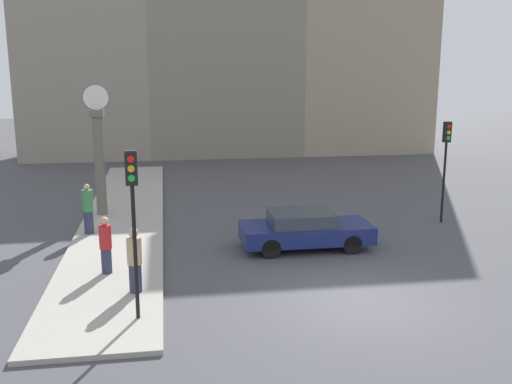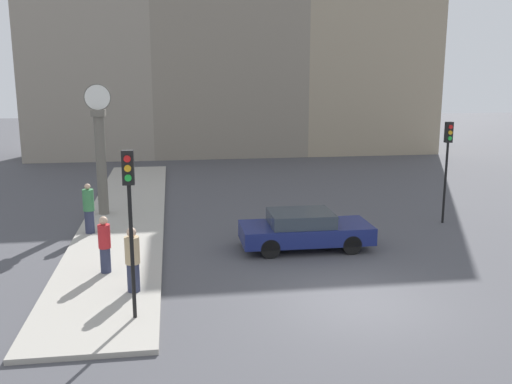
{
  "view_description": "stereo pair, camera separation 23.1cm",
  "coord_description": "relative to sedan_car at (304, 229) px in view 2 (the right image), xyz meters",
  "views": [
    {
      "loc": [
        -4.7,
        -12.81,
        5.69
      ],
      "look_at": [
        -1.74,
        5.58,
        1.71
      ],
      "focal_mm": 40.0,
      "sensor_mm": 36.0,
      "label": 1
    },
    {
      "loc": [
        -4.47,
        -12.85,
        5.69
      ],
      "look_at": [
        -1.74,
        5.58,
        1.71
      ],
      "focal_mm": 40.0,
      "sensor_mm": 36.0,
      "label": 2
    }
  ],
  "objects": [
    {
      "name": "traffic_light_far",
      "position": [
        5.96,
        2.35,
        2.1
      ],
      "size": [
        0.26,
        0.24,
        3.83
      ],
      "color": "black",
      "rests_on": "ground_plane"
    },
    {
      "name": "sedan_car",
      "position": [
        0.0,
        0.0,
        0.0
      ],
      "size": [
        4.21,
        1.81,
        1.24
      ],
      "color": "navy",
      "rests_on": "ground_plane"
    },
    {
      "name": "ground_plane",
      "position": [
        0.31,
        -4.53,
        -0.64
      ],
      "size": [
        120.0,
        120.0,
        0.0
      ],
      "primitive_type": "plane",
      "color": "#47474C"
    },
    {
      "name": "building_row",
      "position": [
        0.24,
        21.9,
        7.78
      ],
      "size": [
        27.49,
        5.0,
        18.59
      ],
      "color": "gray",
      "rests_on": "ground_plane"
    },
    {
      "name": "pedestrian_green_hoodie",
      "position": [
        -7.09,
        2.45,
        0.36
      ],
      "size": [
        0.38,
        0.38,
        1.75
      ],
      "color": "#2D334C",
      "rests_on": "sidewalk_corner"
    },
    {
      "name": "traffic_light_near",
      "position": [
        -5.13,
        -4.89,
        2.26
      ],
      "size": [
        0.26,
        0.24,
        3.88
      ],
      "color": "black",
      "rests_on": "sidewalk_corner"
    },
    {
      "name": "sidewalk_corner",
      "position": [
        -6.07,
        4.91,
        -0.58
      ],
      "size": [
        3.01,
        22.9,
        0.13
      ],
      "primitive_type": "cube",
      "color": "#A39E93",
      "rests_on": "ground_plane"
    },
    {
      "name": "street_clock",
      "position": [
        -6.92,
        5.17,
        1.89
      ],
      "size": [
        1.02,
        0.52,
        5.07
      ],
      "color": "#666056",
      "rests_on": "sidewalk_corner"
    },
    {
      "name": "pedestrian_tan_coat",
      "position": [
        -5.25,
        -3.26,
        0.33
      ],
      "size": [
        0.38,
        0.38,
        1.7
      ],
      "color": "#2D334C",
      "rests_on": "sidewalk_corner"
    },
    {
      "name": "pedestrian_red_top",
      "position": [
        -6.11,
        -1.71,
        0.3
      ],
      "size": [
        0.34,
        0.34,
        1.62
      ],
      "color": "#2D334C",
      "rests_on": "sidewalk_corner"
    }
  ]
}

